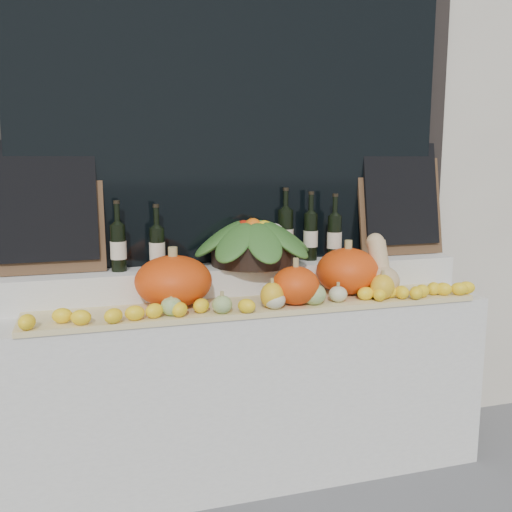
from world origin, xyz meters
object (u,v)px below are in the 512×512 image
butternut_squash (381,271)px  produce_bowl (253,241)px  pumpkin_left (173,281)px  wine_bottle_tall (285,234)px  pumpkin_right (348,271)px

butternut_squash → produce_bowl: (-0.58, 0.27, 0.13)m
pumpkin_left → butternut_squash: 1.01m
butternut_squash → produce_bowl: 0.65m
produce_bowl → wine_bottle_tall: (0.20, 0.07, 0.02)m
pumpkin_right → butternut_squash: (0.15, -0.07, 0.01)m
pumpkin_right → produce_bowl: (-0.43, 0.20, 0.14)m
pumpkin_left → produce_bowl: size_ratio=0.54×
pumpkin_left → wine_bottle_tall: (0.63, 0.27, 0.16)m
butternut_squash → pumpkin_right: bearing=155.4°
pumpkin_right → produce_bowl: size_ratio=0.48×
butternut_squash → pumpkin_left: bearing=175.9°
produce_bowl → wine_bottle_tall: size_ratio=1.69×
produce_bowl → pumpkin_left: bearing=-155.8°
pumpkin_left → pumpkin_right: (0.86, -0.01, -0.00)m
pumpkin_right → butternut_squash: butternut_squash is taller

